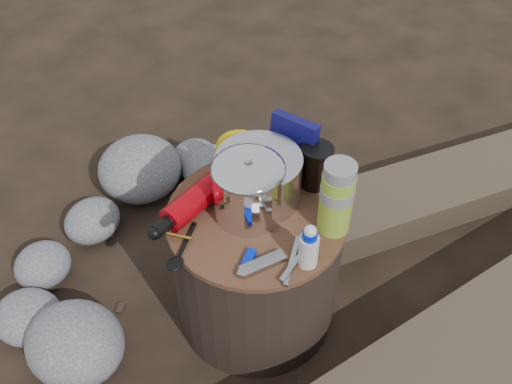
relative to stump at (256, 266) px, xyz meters
The scene contains 16 objects.
ground 0.20m from the stump, ahead, with size 60.00×60.00×0.00m, color black.
stump is the anchor object (origin of this frame).
rock_ring 0.44m from the stump, behind, with size 0.44×0.95×0.19m, color slate, non-canonical shape.
log_small 0.91m from the stump, 61.04° to the left, with size 0.24×1.33×0.11m, color #413829.
foil_windscreen 0.27m from the stump, 112.24° to the left, with size 0.21×0.21×0.13m, color #BBBBC2.
camping_pot 0.29m from the stump, behind, with size 0.17×0.17×0.17m, color silver.
fuel_bottle 0.27m from the stump, 163.18° to the right, with size 0.06×0.27×0.06m, color #A8040D, non-canonical shape.
thermos 0.35m from the stump, 16.18° to the left, with size 0.08×0.08×0.19m, color #88AD30.
travel_mug 0.32m from the stump, 64.53° to the left, with size 0.08×0.08×0.11m, color black.
stuff_sack 0.31m from the stump, 129.46° to the left, with size 0.14×0.12×0.10m, color #D9B809.
food_pouch 0.34m from the stump, 88.39° to the left, with size 0.12×0.03×0.16m, color #0B0A45.
lighter 0.25m from the stump, 68.91° to the right, with size 0.02×0.08×0.01m, color #001CC2.
multitool 0.26m from the stump, 56.42° to the right, with size 0.03×0.11×0.01m, color #9E9EA2.
pot_grabber 0.26m from the stump, 32.61° to the right, with size 0.04×0.14×0.01m, color #9E9EA2, non-canonical shape.
spork 0.28m from the stump, 122.65° to the right, with size 0.03×0.14×0.01m, color black, non-canonical shape.
squeeze_bottle 0.31m from the stump, 23.70° to the right, with size 0.04×0.04×0.11m, color silver.
Camera 1 is at (0.45, -0.85, 1.44)m, focal length 41.17 mm.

